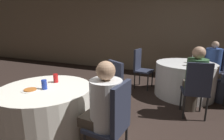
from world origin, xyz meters
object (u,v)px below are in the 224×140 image
at_px(pizza_plate_near, 30,90).
at_px(bottle_far, 194,60).
at_px(person_white_shirt, 101,112).
at_px(table_near, 48,114).
at_px(soda_can_red, 56,78).
at_px(chair_near_northeast, 111,86).
at_px(person_green_jacket, 195,81).
at_px(chair_far_northeast, 215,66).
at_px(soda_can_blue, 44,85).
at_px(person_blue_shirt, 211,65).
at_px(table_far, 184,79).
at_px(chair_far_south, 197,86).
at_px(chair_near_east, 114,119).
at_px(chair_far_west, 140,65).

bearing_deg(pizza_plate_near, bottle_far, 51.47).
relative_size(person_white_shirt, pizza_plate_near, 5.55).
distance_m(table_near, soda_can_red, 0.49).
distance_m(chair_near_northeast, person_green_jacket, 1.44).
relative_size(chair_far_northeast, person_white_shirt, 0.82).
relative_size(table_near, chair_near_northeast, 1.23).
bearing_deg(soda_can_blue, person_blue_shirt, 55.79).
xyz_separation_m(table_far, chair_far_south, (0.20, -1.03, 0.20)).
bearing_deg(table_far, person_green_jacket, -79.19).
relative_size(person_blue_shirt, soda_can_blue, 9.62).
relative_size(chair_near_east, person_white_shirt, 0.82).
height_order(chair_far_west, person_blue_shirt, person_blue_shirt).
relative_size(soda_can_blue, soda_can_red, 1.00).
xyz_separation_m(person_white_shirt, pizza_plate_near, (-0.95, -0.08, 0.14)).
height_order(table_far, soda_can_blue, soda_can_blue).
bearing_deg(chair_near_northeast, chair_far_west, -57.21).
xyz_separation_m(table_far, chair_far_west, (-1.04, 0.12, 0.20)).
distance_m(chair_near_northeast, soda_can_red, 0.88).
xyz_separation_m(person_blue_shirt, pizza_plate_near, (-2.29, -3.29, 0.14)).
distance_m(table_near, chair_far_west, 2.64).
height_order(pizza_plate_near, soda_can_blue, soda_can_blue).
bearing_deg(table_near, person_blue_shirt, 55.04).
xyz_separation_m(chair_near_east, chair_far_northeast, (1.28, 3.35, 0.00)).
xyz_separation_m(chair_far_south, pizza_plate_near, (-1.94, -1.56, 0.18)).
bearing_deg(person_white_shirt, person_green_jacket, -25.38).
xyz_separation_m(chair_far_west, soda_can_blue, (-0.57, -2.60, 0.23)).
bearing_deg(pizza_plate_near, chair_far_northeast, 55.00).
distance_m(pizza_plate_near, soda_can_red, 0.40).
xyz_separation_m(chair_far_south, bottle_far, (-0.05, 0.81, 0.29)).
xyz_separation_m(person_green_jacket, bottle_far, (-0.02, 0.65, 0.26)).
distance_m(table_far, chair_far_south, 1.07).
bearing_deg(soda_can_red, table_near, -83.07).
relative_size(person_green_jacket, soda_can_red, 9.88).
xyz_separation_m(table_far, chair_near_east, (-0.63, -2.52, 0.20)).
height_order(person_green_jacket, soda_can_red, person_green_jacket).
relative_size(chair_far_northeast, soda_can_red, 7.97).
height_order(table_far, pizza_plate_near, pizza_plate_near).
distance_m(chair_near_east, soda_can_blue, 1.01).
distance_m(table_near, chair_near_northeast, 1.04).
xyz_separation_m(chair_far_west, bottle_far, (1.19, -0.34, 0.29)).
bearing_deg(chair_near_northeast, table_far, -90.20).
distance_m(soda_can_blue, soda_can_red, 0.29).
distance_m(table_near, chair_far_south, 2.32).
bearing_deg(pizza_plate_near, chair_far_west, 75.64).
xyz_separation_m(chair_near_northeast, person_white_shirt, (0.28, -0.92, 0.03)).
height_order(person_green_jacket, pizza_plate_near, person_green_jacket).
height_order(table_far, chair_near_east, chair_near_east).
bearing_deg(chair_far_northeast, chair_near_east, 107.43).
xyz_separation_m(chair_far_northeast, person_green_jacket, (-0.49, -1.69, 0.04)).
height_order(chair_far_west, soda_can_red, chair_far_west).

